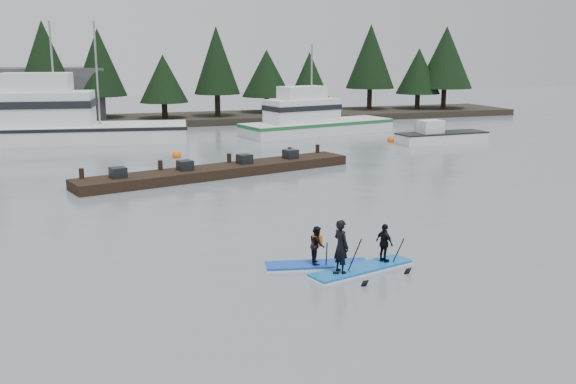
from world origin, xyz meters
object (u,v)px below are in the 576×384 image
object	(u,v)px
floating_dock	(220,171)
fishing_boat_medium	(314,127)
fishing_boat_large	(62,132)
paddleboard_duo	(360,254)
paddleboard_solo	(317,254)

from	to	relation	value
floating_dock	fishing_boat_medium	bearing A→B (deg)	37.96
fishing_boat_large	floating_dock	distance (m)	18.11
paddleboard_duo	fishing_boat_large	bearing A→B (deg)	89.44
fishing_boat_large	floating_dock	world-z (taller)	fishing_boat_large
floating_dock	paddleboard_duo	distance (m)	16.02
paddleboard_solo	paddleboard_duo	xyz separation A→B (m)	(1.08, -0.78, 0.15)
fishing_boat_medium	paddleboard_solo	world-z (taller)	fishing_boat_medium
fishing_boat_large	paddleboard_duo	world-z (taller)	fishing_boat_large
fishing_boat_large	paddleboard_solo	xyz separation A→B (m)	(7.63, -31.46, -0.31)
fishing_boat_medium	paddleboard_duo	xyz separation A→B (m)	(-10.20, -30.89, 0.02)
fishing_boat_medium	fishing_boat_large	bearing A→B (deg)	162.16
fishing_boat_medium	paddleboard_solo	distance (m)	32.15
fishing_boat_medium	paddleboard_duo	distance (m)	32.53
fishing_boat_large	paddleboard_solo	bearing A→B (deg)	-67.49
fishing_boat_large	paddleboard_solo	distance (m)	32.37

